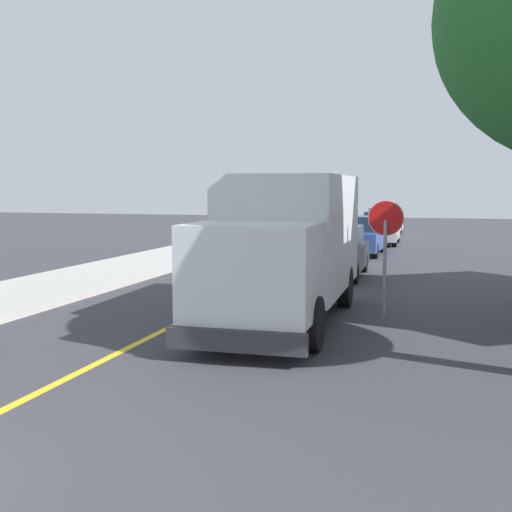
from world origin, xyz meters
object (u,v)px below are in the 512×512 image
at_px(box_truck, 286,241).
at_px(stop_sign, 385,236).
at_px(parked_car_near, 336,253).
at_px(parked_car_far, 381,229).
at_px(parked_car_mid, 361,237).
at_px(parked_car_furthest, 384,223).

relative_size(box_truck, stop_sign, 2.73).
bearing_deg(parked_car_near, box_truck, -88.76).
relative_size(box_truck, parked_car_far, 1.63).
bearing_deg(parked_car_far, parked_car_mid, -92.62).
relative_size(parked_car_furthest, stop_sign, 1.69).
height_order(parked_car_far, parked_car_furthest, same).
height_order(box_truck, parked_car_far, box_truck).
bearing_deg(parked_car_far, parked_car_furthest, 94.05).
relative_size(box_truck, parked_car_furthest, 1.62).
height_order(parked_car_near, parked_car_mid, same).
relative_size(parked_car_near, parked_car_furthest, 0.99).
distance_m(parked_car_far, stop_sign, 19.42).
relative_size(parked_car_mid, parked_car_furthest, 0.99).
xyz_separation_m(parked_car_far, parked_car_furthest, (-0.43, 6.05, 0.00)).
xyz_separation_m(parked_car_near, parked_car_far, (0.13, 12.84, 0.00)).
xyz_separation_m(parked_car_near, parked_car_furthest, (-0.30, 18.89, 0.00)).
bearing_deg(stop_sign, parked_car_near, 108.92).
distance_m(parked_car_near, parked_car_far, 12.84).
bearing_deg(box_truck, parked_car_furthest, 91.00).
bearing_deg(parked_car_mid, parked_car_near, -89.04).
distance_m(parked_car_near, parked_car_mid, 7.29).
height_order(parked_car_furthest, stop_sign, stop_sign).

